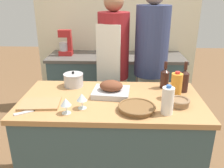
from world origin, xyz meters
name	(u,v)px	position (x,y,z in m)	size (l,w,h in m)	color
kitchen_island	(111,146)	(0.00, 0.00, 0.46)	(1.46, 0.77, 0.92)	#3D565B
back_counter	(116,85)	(0.00, 1.47, 0.45)	(1.86, 0.60, 0.89)	#3D565B
back_wall	(117,24)	(0.00, 1.82, 1.27)	(2.36, 0.10, 2.55)	beige
roasting_pan	(111,90)	(-0.01, 0.07, 0.96)	(0.32, 0.28, 0.13)	#BCBCC1
wicker_basket	(137,108)	(0.19, -0.20, 0.94)	(0.27, 0.27, 0.04)	brown
cutting_board	(40,104)	(-0.54, -0.14, 0.92)	(0.31, 0.23, 0.02)	#AD7F51
stock_pot	(74,80)	(-0.35, 0.26, 0.97)	(0.18, 0.18, 0.14)	#B7B7BC
mixing_bowl	(179,102)	(0.51, -0.11, 0.95)	(0.16, 0.16, 0.06)	#846647
juice_jug	(176,86)	(0.52, 0.04, 1.02)	(0.09, 0.09, 0.22)	orange
milk_jug	(168,101)	(0.40, -0.24, 1.01)	(0.08, 0.08, 0.21)	white
wine_bottle_green	(184,80)	(0.61, 0.17, 1.02)	(0.07, 0.07, 0.26)	#381E19
wine_bottle_dark	(165,78)	(0.46, 0.25, 1.01)	(0.07, 0.07, 0.24)	#381E19
wine_glass_left	(66,102)	(-0.31, -0.26, 1.00)	(0.08, 0.08, 0.12)	silver
wine_glass_right	(82,98)	(-0.21, -0.18, 1.00)	(0.08, 0.08, 0.12)	silver
knife_chef	(31,111)	(-0.57, -0.25, 0.92)	(0.20, 0.14, 0.01)	#B7B7BC
stand_mixer	(66,45)	(-0.69, 1.47, 1.04)	(0.18, 0.14, 0.35)	#B22323
condiment_bottle_tall	(151,49)	(0.50, 1.55, 0.96)	(0.06, 0.06, 0.16)	#B28E2D
condiment_bottle_short	(110,53)	(-0.07, 1.31, 0.97)	(0.05, 0.05, 0.18)	#B28E2D
person_cook_aproned	(113,66)	(-0.01, 0.75, 0.96)	(0.34, 0.36, 1.73)	beige
person_cook_guest	(151,62)	(0.39, 0.74, 1.01)	(0.35, 0.35, 1.81)	beige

